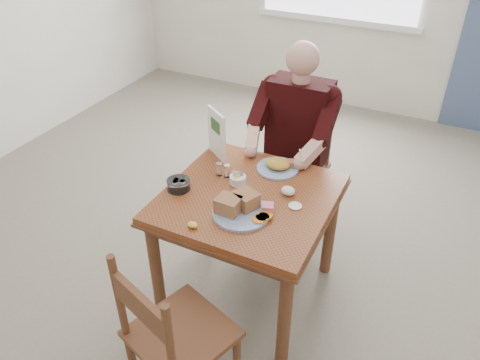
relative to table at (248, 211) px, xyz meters
The scene contains 14 objects.
floor 0.64m from the table, ahead, with size 6.00×6.00×0.00m, color #6E6659.
lemon_wedge 0.42m from the table, 109.46° to the right, with size 0.06×0.04×0.03m, color yellow.
napkin 0.26m from the table, 26.94° to the left, with size 0.08×0.06×0.05m, color white.
metal_dish 0.29m from the table, ahead, with size 0.07×0.07×0.01m, color silver.
table is the anchor object (origin of this frame).
chair_far 0.81m from the table, 90.00° to the left, with size 0.42×0.42×0.95m.
chair_near 0.83m from the table, 89.39° to the right, with size 0.53×0.53×0.95m.
diner 0.73m from the table, 90.00° to the left, with size 0.53×0.56×1.39m.
near_plate 0.22m from the table, 79.51° to the right, with size 0.35×0.35×0.10m.
far_plate 0.34m from the table, 81.09° to the left, with size 0.33×0.33×0.07m.
caddy 0.19m from the table, 143.96° to the left, with size 0.12×0.12×0.07m.
shakers 0.28m from the table, 153.91° to the left, with size 0.09×0.04×0.08m.
creamer 0.42m from the table, 161.82° to the right, with size 0.17×0.17×0.06m.
menu 0.53m from the table, 140.44° to the left, with size 0.18×0.13×0.30m.
Camera 1 is at (0.88, -1.89, 2.26)m, focal length 35.00 mm.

